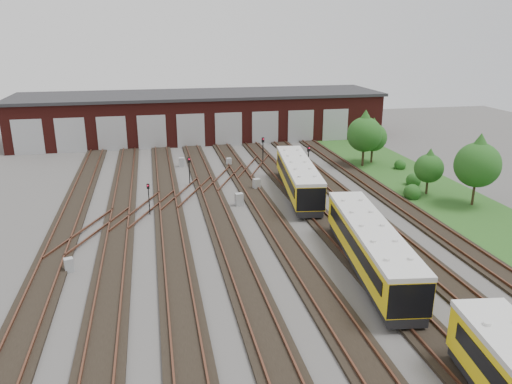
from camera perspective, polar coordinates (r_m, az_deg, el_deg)
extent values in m
plane|color=#423F3D|center=(35.00, 0.68, -6.85)|extent=(120.00, 120.00, 0.00)
cube|color=black|center=(34.98, -22.57, -8.18)|extent=(2.40, 70.00, 0.18)
cube|color=brown|center=(35.06, -23.76, -7.98)|extent=(0.10, 70.00, 0.15)
cube|color=brown|center=(34.77, -21.43, -7.89)|extent=(0.10, 70.00, 0.15)
cube|color=black|center=(34.40, -15.97, -7.89)|extent=(2.40, 70.00, 0.18)
cube|color=brown|center=(34.40, -17.19, -7.71)|extent=(0.10, 70.00, 0.15)
cube|color=brown|center=(34.27, -14.79, -7.58)|extent=(0.10, 70.00, 0.15)
cube|color=black|center=(34.27, -9.24, -7.49)|extent=(2.40, 70.00, 0.18)
cube|color=brown|center=(34.19, -10.47, -7.32)|extent=(0.10, 70.00, 0.15)
cube|color=brown|center=(34.23, -8.05, -7.16)|extent=(0.10, 70.00, 0.15)
cube|color=black|center=(34.62, -2.58, -6.99)|extent=(2.40, 70.00, 0.18)
cube|color=brown|center=(34.45, -3.76, -6.84)|extent=(0.10, 70.00, 0.15)
cube|color=brown|center=(34.66, -1.40, -6.65)|extent=(0.10, 70.00, 0.15)
cube|color=black|center=(35.41, 3.86, -6.42)|extent=(2.40, 70.00, 0.18)
cube|color=brown|center=(35.17, 2.74, -6.29)|extent=(0.10, 70.00, 0.15)
cube|color=brown|center=(35.53, 4.99, -6.07)|extent=(0.10, 70.00, 0.15)
cube|color=black|center=(36.63, 9.93, -5.81)|extent=(2.40, 70.00, 0.18)
cube|color=brown|center=(36.31, 8.89, -5.68)|extent=(0.10, 70.00, 0.15)
cube|color=brown|center=(36.82, 10.99, -5.46)|extent=(0.10, 70.00, 0.15)
cube|color=black|center=(38.23, 15.54, -5.18)|extent=(2.40, 70.00, 0.18)
cube|color=brown|center=(37.85, 14.59, -5.07)|extent=(0.10, 70.00, 0.15)
cube|color=brown|center=(38.49, 16.51, -4.84)|extent=(0.10, 70.00, 0.15)
cube|color=black|center=(40.16, 20.64, -4.57)|extent=(2.40, 70.00, 0.18)
cube|color=brown|center=(39.73, 19.79, -4.46)|extent=(0.10, 70.00, 0.15)
cube|color=brown|center=(40.48, 21.53, -4.24)|extent=(0.10, 70.00, 0.15)
cube|color=brown|center=(43.48, -12.60, -1.87)|extent=(5.40, 9.62, 0.15)
cube|color=brown|center=(47.35, -7.75, 0.05)|extent=(5.40, 9.62, 0.15)
cube|color=brown|center=(51.55, -3.67, 1.67)|extent=(5.40, 9.62, 0.15)
cube|color=brown|center=(40.03, -18.34, -4.13)|extent=(5.40, 9.62, 0.15)
cube|color=brown|center=(56.01, -0.21, 3.03)|extent=(5.40, 9.62, 0.15)
cube|color=#491512|center=(72.29, -6.29, 8.55)|extent=(50.00, 12.00, 6.00)
cube|color=#29292B|center=(71.85, -6.38, 11.03)|extent=(51.00, 12.50, 0.40)
cube|color=#A5A7AA|center=(67.86, -24.61, 5.73)|extent=(3.60, 0.12, 4.40)
cube|color=#A5A7AA|center=(66.92, -20.43, 6.08)|extent=(3.60, 0.12, 4.40)
cube|color=#A5A7AA|center=(66.36, -16.14, 6.41)|extent=(3.60, 0.12, 4.40)
cube|color=#A5A7AA|center=(66.17, -11.80, 6.71)|extent=(3.60, 0.12, 4.40)
cube|color=#A5A7AA|center=(66.35, -7.46, 6.97)|extent=(3.60, 0.12, 4.40)
cube|color=#A5A7AA|center=(66.91, -3.16, 7.18)|extent=(3.60, 0.12, 4.40)
cube|color=#A5A7AA|center=(67.83, 1.06, 7.35)|extent=(3.60, 0.12, 4.40)
cube|color=#A5A7AA|center=(69.11, 5.13, 7.48)|extent=(3.60, 0.12, 4.40)
cube|color=#A5A7AA|center=(70.71, 9.05, 7.57)|extent=(3.60, 0.12, 4.40)
cube|color=#204517|center=(50.69, 19.53, 0.08)|extent=(8.00, 55.00, 0.05)
cube|color=black|center=(32.76, 12.81, -7.98)|extent=(3.96, 13.93, 0.55)
cube|color=yellow|center=(32.22, 12.97, -5.92)|extent=(4.24, 13.97, 2.02)
cube|color=silver|center=(31.79, 13.11, -4.03)|extent=(4.33, 13.98, 0.28)
cube|color=black|center=(31.81, 10.90, -5.65)|extent=(1.70, 12.01, 0.78)
cube|color=black|center=(32.50, 15.05, -5.44)|extent=(1.70, 12.01, 0.78)
cube|color=black|center=(46.69, 4.79, 0.34)|extent=(3.96, 13.93, 0.55)
cube|color=yellow|center=(46.32, 4.83, 1.86)|extent=(4.24, 13.97, 2.02)
cube|color=silver|center=(46.01, 4.86, 3.23)|extent=(4.33, 13.98, 0.28)
cube|color=black|center=(46.08, 3.34, 2.11)|extent=(1.70, 12.01, 0.78)
cube|color=black|center=(46.45, 6.31, 2.16)|extent=(1.70, 12.01, 0.78)
cylinder|color=black|center=(49.88, -7.61, 2.07)|extent=(0.10, 0.10, 2.33)
cube|color=black|center=(49.52, -7.68, 3.64)|extent=(0.27, 0.19, 0.49)
sphere|color=red|center=(49.40, -7.68, 3.73)|extent=(0.12, 0.12, 0.12)
cylinder|color=black|center=(42.41, -12.12, -1.09)|extent=(0.09, 0.09, 2.26)
cube|color=black|center=(42.00, -12.23, 0.64)|extent=(0.24, 0.18, 0.43)
sphere|color=red|center=(41.90, -12.24, 0.72)|extent=(0.10, 0.10, 0.10)
cylinder|color=black|center=(57.06, 0.79, 4.41)|extent=(0.11, 0.11, 2.63)
cube|color=black|center=(56.70, 0.80, 5.97)|extent=(0.31, 0.22, 0.57)
sphere|color=red|center=(56.57, 0.83, 6.06)|extent=(0.14, 0.14, 0.14)
cylinder|color=black|center=(50.91, 5.96, 2.92)|extent=(0.11, 0.11, 3.11)
cube|color=black|center=(50.47, 6.03, 4.92)|extent=(0.31, 0.24, 0.55)
sphere|color=red|center=(50.35, 6.07, 5.01)|extent=(0.13, 0.13, 0.13)
cube|color=#96999B|center=(34.25, -20.59, -7.81)|extent=(0.66, 0.60, 0.92)
cube|color=#96999B|center=(57.10, -8.49, 3.39)|extent=(0.68, 0.59, 1.03)
cube|color=#96999B|center=(43.84, -1.95, -0.85)|extent=(0.74, 0.65, 1.11)
cube|color=#96999B|center=(56.95, -3.13, 3.46)|extent=(0.61, 0.54, 0.90)
cube|color=#96999B|center=(48.23, 0.07, 0.90)|extent=(0.76, 0.68, 1.07)
cylinder|color=#312516|center=(57.84, 12.12, 3.87)|extent=(0.26, 0.26, 2.00)
sphere|color=#1B4D16|center=(57.27, 12.29, 6.45)|extent=(3.88, 3.88, 3.88)
cone|color=#1B4D16|center=(57.02, 12.38, 7.82)|extent=(3.33, 3.33, 2.77)
cylinder|color=#312516|center=(59.60, 13.08, 4.04)|extent=(0.24, 0.24, 1.64)
sphere|color=#1B4D16|center=(59.13, 13.22, 6.10)|extent=(3.19, 3.19, 3.19)
cone|color=#1B4D16|center=(58.92, 13.30, 7.19)|extent=(2.74, 2.74, 2.28)
cylinder|color=#312516|center=(47.69, 23.58, -0.26)|extent=(0.22, 0.22, 2.01)
sphere|color=#1B4D16|center=(47.00, 23.98, 2.85)|extent=(3.90, 3.90, 3.90)
cone|color=#1B4D16|center=(46.69, 24.20, 4.50)|extent=(3.35, 3.35, 2.79)
cylinder|color=#312516|center=(49.44, 18.94, 0.52)|extent=(0.21, 0.21, 1.38)
sphere|color=#1B4D16|center=(48.95, 19.15, 2.57)|extent=(2.68, 2.68, 2.68)
cone|color=#1B4D16|center=(48.72, 19.27, 3.65)|extent=(2.30, 2.30, 1.92)
sphere|color=#1B4D16|center=(47.75, 17.45, 0.20)|extent=(1.59, 1.59, 1.59)
sphere|color=#1B4D16|center=(51.92, 17.58, 1.52)|extent=(1.47, 1.47, 1.47)
sphere|color=#1B4D16|center=(57.70, 16.16, 3.15)|extent=(1.28, 1.28, 1.28)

